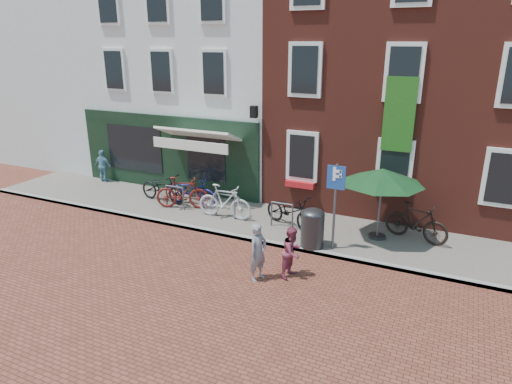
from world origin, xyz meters
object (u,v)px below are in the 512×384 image
at_px(litter_bin, 313,226).
at_px(bicycle_4, 290,211).
at_px(parking_sign, 335,192).
at_px(woman, 258,252).
at_px(bicycle_3, 225,202).
at_px(bicycle_5, 416,222).
at_px(boy, 292,252).
at_px(bicycle_0, 162,188).
at_px(bicycle_1, 183,193).
at_px(bicycle_2, 192,191).
at_px(parasol, 383,173).
at_px(cafe_person, 103,166).

distance_m(litter_bin, bicycle_4, 1.56).
height_order(parking_sign, woman, parking_sign).
distance_m(bicycle_3, bicycle_5, 5.97).
height_order(boy, bicycle_0, boy).
relative_size(litter_bin, bicycle_5, 0.64).
bearing_deg(woman, bicycle_3, 58.07).
xyz_separation_m(woman, bicycle_0, (-5.43, 3.52, -0.13)).
xyz_separation_m(bicycle_0, bicycle_1, (1.06, -0.29, 0.06)).
distance_m(litter_bin, bicycle_0, 6.26).
height_order(bicycle_3, bicycle_4, bicycle_3).
bearing_deg(bicycle_1, boy, -137.75).
distance_m(litter_bin, woman, 2.29).
height_order(woman, bicycle_2, woman).
xyz_separation_m(bicycle_2, bicycle_3, (1.68, -0.62, 0.06)).
bearing_deg(parasol, bicycle_4, -174.07).
xyz_separation_m(parasol, bicycle_2, (-6.56, 0.11, -1.48)).
xyz_separation_m(parking_sign, bicycle_3, (-3.87, 0.78, -1.12)).
height_order(boy, bicycle_2, boy).
xyz_separation_m(litter_bin, bicycle_4, (-1.10, 1.11, -0.12)).
xyz_separation_m(boy, bicycle_1, (-5.08, 2.72, -0.00)).
relative_size(bicycle_1, bicycle_2, 0.97).
bearing_deg(bicycle_4, parking_sign, -99.18).
bearing_deg(bicycle_4, bicycle_0, 109.32).
bearing_deg(bicycle_4, bicycle_5, -59.22).
distance_m(cafe_person, bicycle_1, 4.89).
bearing_deg(cafe_person, boy, 154.87).
bearing_deg(parasol, bicycle_1, -177.09).
distance_m(litter_bin, parasol, 2.50).
distance_m(litter_bin, cafe_person, 10.05).
relative_size(bicycle_0, bicycle_3, 1.03).
distance_m(parking_sign, bicycle_0, 6.90).
relative_size(cafe_person, bicycle_2, 0.69).
bearing_deg(bicycle_0, cafe_person, 81.32).
xyz_separation_m(bicycle_4, bicycle_5, (3.71, 0.58, 0.06)).
relative_size(litter_bin, bicycle_0, 0.62).
bearing_deg(parking_sign, woman, -119.06).
relative_size(parking_sign, boy, 1.85).
distance_m(bicycle_1, bicycle_2, 0.46).
relative_size(woman, bicycle_2, 0.76).
height_order(bicycle_4, bicycle_5, bicycle_5).
bearing_deg(boy, cafe_person, 81.03).
relative_size(litter_bin, woman, 0.82).
bearing_deg(bicycle_4, cafe_person, 104.12).
distance_m(parking_sign, cafe_person, 10.64).
distance_m(parasol, bicycle_5, 1.79).
xyz_separation_m(boy, bicycle_2, (-5.00, 3.17, -0.06)).
bearing_deg(bicycle_2, boy, -123.78).
bearing_deg(boy, bicycle_1, 74.90).
relative_size(litter_bin, bicycle_4, 0.62).
bearing_deg(bicycle_3, litter_bin, -107.52).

